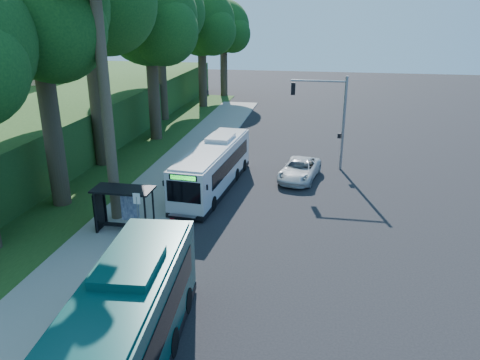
% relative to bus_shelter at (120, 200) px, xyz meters
% --- Properties ---
extents(ground, '(140.00, 140.00, 0.00)m').
position_rel_bus_shelter_xyz_m(ground, '(7.26, 2.86, -1.81)').
color(ground, black).
rests_on(ground, ground).
extents(sidewalk, '(4.50, 70.00, 0.12)m').
position_rel_bus_shelter_xyz_m(sidewalk, '(-0.04, 2.86, -1.75)').
color(sidewalk, gray).
rests_on(sidewalk, ground).
extents(red_curb, '(0.25, 30.00, 0.13)m').
position_rel_bus_shelter_xyz_m(red_curb, '(2.26, -1.14, -1.74)').
color(red_curb, maroon).
rests_on(red_curb, ground).
extents(grass_verge, '(8.00, 70.00, 0.06)m').
position_rel_bus_shelter_xyz_m(grass_verge, '(-5.74, 7.86, -1.78)').
color(grass_verge, '#234719').
rests_on(grass_verge, ground).
extents(bus_shelter, '(3.20, 1.51, 2.55)m').
position_rel_bus_shelter_xyz_m(bus_shelter, '(0.00, 0.00, 0.00)').
color(bus_shelter, black).
rests_on(bus_shelter, ground).
extents(stop_sign_pole, '(0.35, 0.06, 3.17)m').
position_rel_bus_shelter_xyz_m(stop_sign_pole, '(1.86, -2.14, 0.28)').
color(stop_sign_pole, gray).
rests_on(stop_sign_pole, ground).
extents(traffic_signal_pole, '(4.10, 0.30, 7.00)m').
position_rel_bus_shelter_xyz_m(traffic_signal_pole, '(11.04, 12.86, 2.62)').
color(traffic_signal_pole, gray).
rests_on(traffic_signal_pole, ground).
extents(hillside_backdrop, '(24.00, 60.00, 8.80)m').
position_rel_bus_shelter_xyz_m(hillside_backdrop, '(-19.04, 17.96, 0.63)').
color(hillside_backdrop, '#234719').
rests_on(hillside_backdrop, ground).
extents(tree_0, '(8.40, 8.00, 15.70)m').
position_rel_bus_shelter_xyz_m(tree_0, '(-5.14, 2.84, 9.40)').
color(tree_0, '#382B1E').
rests_on(tree_0, ground).
extents(tree_2, '(8.82, 8.40, 15.12)m').
position_rel_bus_shelter_xyz_m(tree_2, '(-4.64, 18.84, 8.67)').
color(tree_2, '#382B1E').
rests_on(tree_2, ground).
extents(tree_3, '(10.08, 9.60, 17.28)m').
position_rel_bus_shelter_xyz_m(tree_3, '(-6.62, 26.84, 10.17)').
color(tree_3, '#382B1E').
rests_on(tree_3, ground).
extents(tree_4, '(8.40, 8.00, 14.14)m').
position_rel_bus_shelter_xyz_m(tree_4, '(-4.14, 34.84, 7.92)').
color(tree_4, '#382B1E').
rests_on(tree_4, ground).
extents(tree_5, '(7.35, 7.00, 12.86)m').
position_rel_bus_shelter_xyz_m(tree_5, '(-3.16, 42.84, 7.16)').
color(tree_5, '#382B1E').
rests_on(tree_5, ground).
extents(white_bus, '(3.20, 11.05, 3.25)m').
position_rel_bus_shelter_xyz_m(white_bus, '(3.46, 7.23, -0.22)').
color(white_bus, silver).
rests_on(white_bus, ground).
extents(teal_bus, '(3.66, 12.74, 3.75)m').
position_rel_bus_shelter_xyz_m(teal_bus, '(4.65, -11.22, 0.02)').
color(teal_bus, '#0A3A36').
rests_on(teal_bus, ground).
extents(pickup, '(3.19, 5.42, 1.41)m').
position_rel_bus_shelter_xyz_m(pickup, '(9.09, 10.08, -1.10)').
color(pickup, silver).
rests_on(pickup, ground).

